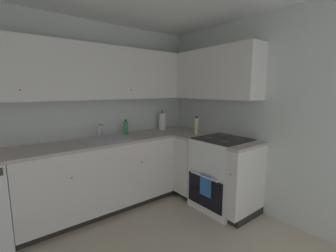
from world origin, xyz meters
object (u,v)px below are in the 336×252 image
(oil_bottle, at_px, (196,126))
(paper_towel_roll, at_px, (162,122))
(oven_range, at_px, (222,173))
(soap_bottle, at_px, (126,128))

(oil_bottle, bearing_deg, paper_towel_roll, 104.64)
(oven_range, relative_size, soap_bottle, 5.05)
(soap_bottle, bearing_deg, oven_range, -53.30)
(soap_bottle, distance_m, oil_bottle, 1.01)
(soap_bottle, xyz_separation_m, oil_bottle, (0.79, -0.62, 0.03))
(oven_range, xyz_separation_m, oil_bottle, (-0.02, 0.46, 0.57))
(paper_towel_roll, distance_m, oil_bottle, 0.62)
(oven_range, height_order, oil_bottle, oil_bottle)
(soap_bottle, relative_size, paper_towel_roll, 0.66)
(paper_towel_roll, relative_size, oil_bottle, 1.25)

